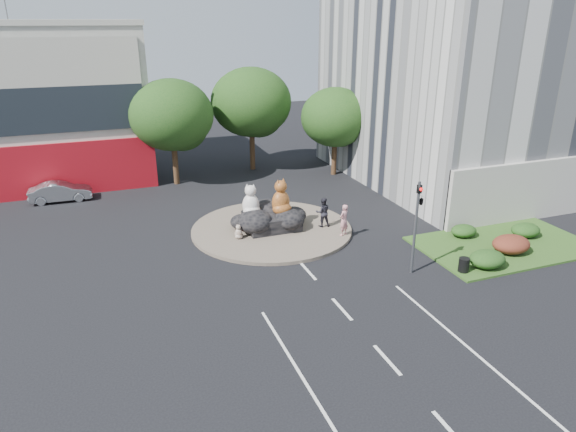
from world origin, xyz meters
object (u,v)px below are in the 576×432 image
(pedestrian_dark, at_px, (323,212))
(litter_bin, at_px, (464,265))
(cat_tabby, at_px, (281,196))
(kitten_calico, at_px, (238,231))
(cat_white, at_px, (251,200))
(kitten_white, at_px, (296,222))
(parked_car, at_px, (60,192))
(pedestrian_pink, at_px, (344,220))

(pedestrian_dark, relative_size, litter_bin, 2.52)
(cat_tabby, distance_m, kitten_calico, 3.46)
(cat_white, relative_size, kitten_white, 2.84)
(pedestrian_dark, distance_m, parked_car, 19.48)
(kitten_calico, height_order, litter_bin, kitten_calico)
(cat_white, xyz_separation_m, pedestrian_pink, (4.93, -2.91, -0.94))
(cat_white, bearing_deg, cat_tabby, 17.90)
(pedestrian_pink, relative_size, parked_car, 0.45)
(pedestrian_dark, bearing_deg, parked_car, -24.80)
(cat_white, height_order, cat_tabby, cat_tabby)
(cat_white, height_order, litter_bin, cat_white)
(cat_tabby, relative_size, parked_car, 0.52)
(kitten_white, relative_size, litter_bin, 0.95)
(pedestrian_pink, bearing_deg, kitten_white, -70.53)
(kitten_calico, height_order, kitten_white, kitten_calico)
(kitten_white, bearing_deg, cat_tabby, 135.91)
(pedestrian_pink, distance_m, litter_bin, 7.47)
(pedestrian_dark, relative_size, parked_car, 0.44)
(kitten_white, distance_m, parked_car, 17.96)
(cat_white, relative_size, pedestrian_pink, 1.05)
(cat_tabby, height_order, parked_car, cat_tabby)
(cat_tabby, bearing_deg, cat_white, 147.29)
(litter_bin, bearing_deg, pedestrian_dark, 118.59)
(cat_white, xyz_separation_m, kitten_white, (2.69, -0.83, -1.56))
(parked_car, bearing_deg, pedestrian_pink, -127.99)
(kitten_calico, relative_size, pedestrian_pink, 0.47)
(kitten_calico, bearing_deg, litter_bin, 10.04)
(kitten_calico, relative_size, pedestrian_dark, 0.48)
(kitten_calico, height_order, pedestrian_pink, pedestrian_pink)
(cat_tabby, distance_m, kitten_white, 1.94)
(kitten_calico, xyz_separation_m, pedestrian_pink, (6.08, -1.71, 0.52))
(cat_tabby, bearing_deg, litter_bin, -73.23)
(kitten_calico, bearing_deg, pedestrian_dark, 49.29)
(kitten_white, xyz_separation_m, parked_car, (-14.03, 11.21, 0.15))
(kitten_white, bearing_deg, pedestrian_pink, -59.48)
(litter_bin, bearing_deg, kitten_calico, 140.62)
(kitten_white, bearing_deg, kitten_calico, 168.79)
(cat_tabby, relative_size, kitten_white, 3.16)
(cat_tabby, bearing_deg, kitten_calico, 174.42)
(cat_white, xyz_separation_m, cat_tabby, (1.82, -0.38, 0.11))
(kitten_calico, distance_m, pedestrian_pink, 6.34)
(cat_white, bearing_deg, parked_car, 167.20)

